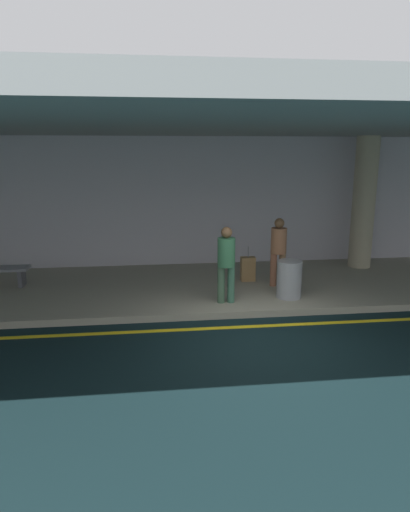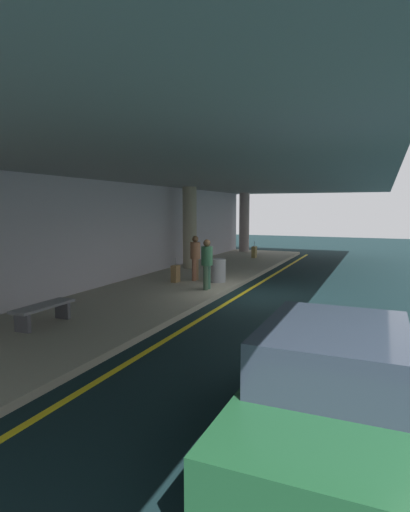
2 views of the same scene
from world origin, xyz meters
TOP-DOWN VIEW (x-y plane):
  - ground_plane at (0.00, 0.00)m, footprint 60.00×60.00m
  - sidewalk at (0.00, 3.10)m, footprint 26.00×4.20m
  - lane_stripe_yellow at (0.00, 0.54)m, footprint 26.00×0.14m
  - support_column_center at (4.00, 4.32)m, footprint 0.63×0.63m
  - ceiling_overhang at (0.00, 2.60)m, footprint 28.00×13.20m
  - terminal_back_wall at (0.00, 5.35)m, footprint 26.00×0.30m
  - traveler_with_luggage at (1.13, 2.73)m, footprint 0.38×0.38m
  - person_waiting_for_ride at (-0.34, 1.63)m, footprint 0.38×0.38m
  - suitcase_upright_primary at (0.49, 3.24)m, footprint 0.36×0.22m
  - trash_bin_steel at (1.13, 1.81)m, footprint 0.56×0.56m

SIDE VIEW (x-z plane):
  - ground_plane at x=0.00m, z-range 0.00..0.00m
  - lane_stripe_yellow at x=0.00m, z-range 0.00..0.01m
  - sidewalk at x=0.00m, z-range 0.00..0.15m
  - suitcase_upright_primary at x=0.49m, z-range 0.01..0.91m
  - trash_bin_steel at x=1.13m, z-range 0.15..1.00m
  - traveler_with_luggage at x=1.13m, z-range 0.27..1.95m
  - person_waiting_for_ride at x=-0.34m, z-range 0.27..1.95m
  - terminal_back_wall at x=0.00m, z-range 0.00..3.80m
  - support_column_center at x=4.00m, z-range 0.15..3.80m
  - ceiling_overhang at x=0.00m, z-range 3.80..4.10m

